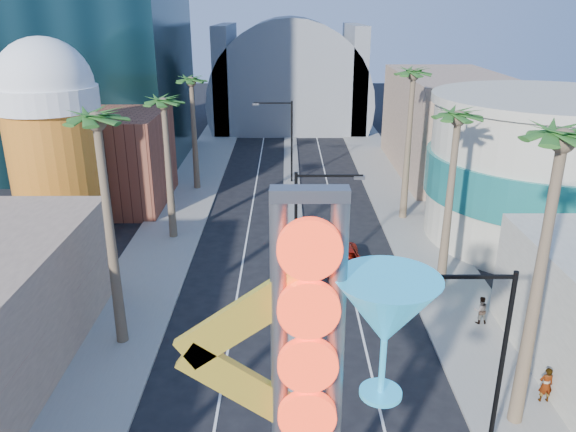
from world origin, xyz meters
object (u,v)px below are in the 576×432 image
Objects in this scene: pedestrian_a at (546,385)px; pedestrian_b at (481,310)px; neon_sign at (339,384)px; red_pickup at (344,261)px.

pedestrian_b is (-0.72, 6.46, -0.06)m from pedestrian_a.
neon_sign reaches higher than pedestrian_a.
red_pickup is 9.50m from pedestrian_b.
red_pickup is at bearing -48.52° from pedestrian_b.
pedestrian_a is at bearing 39.73° from neon_sign.
neon_sign is 14.31m from pedestrian_a.
pedestrian_b is at bearing 58.01° from neon_sign.
pedestrian_a is (9.88, 8.21, -6.31)m from neon_sign.
red_pickup is 3.35× the size of pedestrian_b.
pedestrian_b is (9.16, 14.67, -6.37)m from neon_sign.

